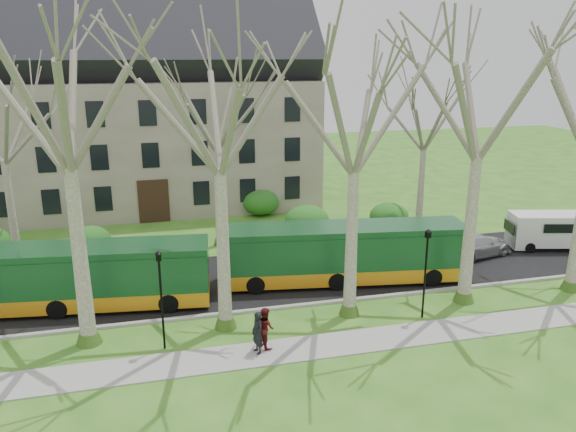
% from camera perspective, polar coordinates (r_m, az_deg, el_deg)
% --- Properties ---
extents(ground, '(120.00, 120.00, 0.00)m').
position_cam_1_polar(ground, '(26.69, 0.70, -10.70)').
color(ground, '#316C1E').
rests_on(ground, ground).
extents(sidewalk, '(70.00, 2.00, 0.06)m').
position_cam_1_polar(sidewalk, '(24.56, 2.23, -13.21)').
color(sidewalk, gray).
rests_on(sidewalk, ground).
extents(road, '(80.00, 8.00, 0.06)m').
position_cam_1_polar(road, '(31.54, -1.85, -6.23)').
color(road, black).
rests_on(road, ground).
extents(curb, '(80.00, 0.25, 0.14)m').
position_cam_1_polar(curb, '(27.96, -0.09, -9.22)').
color(curb, '#A5A39E').
rests_on(curb, ground).
extents(building, '(26.50, 12.20, 16.00)m').
position_cam_1_polar(building, '(47.15, -14.15, 10.93)').
color(building, gray).
rests_on(building, ground).
extents(tree_row_verge, '(49.00, 7.00, 14.00)m').
position_cam_1_polar(tree_row_verge, '(24.60, 0.58, 4.29)').
color(tree_row_verge, gray).
rests_on(tree_row_verge, ground).
extents(tree_row_far, '(33.00, 7.00, 12.00)m').
position_cam_1_polar(tree_row_far, '(34.85, -6.03, 6.12)').
color(tree_row_far, gray).
rests_on(tree_row_far, ground).
extents(lamp_row, '(36.22, 0.22, 4.30)m').
position_cam_1_polar(lamp_row, '(24.73, 1.32, -6.42)').
color(lamp_row, black).
rests_on(lamp_row, ground).
extents(hedges, '(30.60, 8.60, 2.00)m').
position_cam_1_polar(hedges, '(38.65, -11.34, -0.72)').
color(hedges, '#2E5E1B').
rests_on(hedges, ground).
extents(bus_lead, '(13.09, 4.22, 3.22)m').
position_cam_1_polar(bus_lead, '(29.28, -20.81, -5.73)').
color(bus_lead, '#144822').
rests_on(bus_lead, road).
extents(bus_follow, '(13.24, 4.46, 3.25)m').
position_cam_1_polar(bus_follow, '(30.60, 5.82, -3.71)').
color(bus_follow, '#144822').
rests_on(bus_follow, road).
extents(sedan, '(5.30, 3.21, 1.44)m').
position_cam_1_polar(sedan, '(36.23, 18.51, -2.80)').
color(sedan, silver).
rests_on(sedan, road).
extents(van_a, '(5.52, 3.07, 2.28)m').
position_cam_1_polar(van_a, '(39.36, 25.22, -1.39)').
color(van_a, silver).
rests_on(van_a, road).
extents(pedestrian_a, '(0.61, 0.76, 1.82)m').
position_cam_1_polar(pedestrian_a, '(23.73, -3.13, -11.75)').
color(pedestrian_a, black).
rests_on(pedestrian_a, sidewalk).
extents(pedestrian_b, '(0.94, 1.06, 1.79)m').
position_cam_1_polar(pedestrian_b, '(24.16, -2.35, -11.25)').
color(pedestrian_b, '#581417').
rests_on(pedestrian_b, sidewalk).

